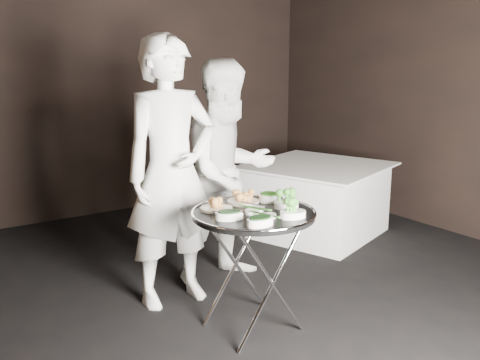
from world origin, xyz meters
TOP-DOWN VIEW (x-y plane):
  - wall_back at (0.00, 3.52)m, footprint 6.00×0.05m
  - tray_stand at (0.21, 0.39)m, footprint 0.52×0.44m
  - serving_tray at (0.21, 0.39)m, footprint 0.77×0.77m
  - potato_plate_a at (0.04, 0.56)m, footprint 0.20×0.20m
  - potato_plate_b at (0.27, 0.60)m, footprint 0.21×0.21m
  - greens_bowl at (0.44, 0.54)m, footprint 0.13×0.13m
  - asparagus_plate_a at (0.22, 0.39)m, footprint 0.20×0.17m
  - asparagus_plate_b at (0.18, 0.24)m, footprint 0.20×0.14m
  - spinach_bowl_a at (0.00, 0.35)m, footprint 0.20×0.17m
  - spinach_bowl_b at (0.08, 0.15)m, footprint 0.17×0.11m
  - broccoli_bowl_a at (0.44, 0.36)m, footprint 0.18×0.14m
  - broccoli_bowl_b at (0.33, 0.17)m, footprint 0.18×0.14m
  - serving_utensils at (0.23, 0.46)m, footprint 0.58×0.42m
  - waiter_left at (-0.01, 1.05)m, footprint 0.68×0.45m
  - waiter_right at (0.53, 1.17)m, footprint 0.84×0.66m
  - dining_table at (1.83, 1.61)m, footprint 1.21×1.21m

SIDE VIEW (x-z plane):
  - dining_table at x=1.83m, z-range 0.00..0.69m
  - tray_stand at x=0.21m, z-range 0.05..0.81m
  - serving_tray at x=0.21m, z-range 0.75..0.79m
  - asparagus_plate_b at x=0.18m, z-range 0.78..0.81m
  - asparagus_plate_a at x=0.22m, z-range 0.78..0.81m
  - broccoli_bowl_b at x=0.33m, z-range 0.77..0.84m
  - broccoli_bowl_a at x=0.44m, z-range 0.77..0.84m
  - spinach_bowl_a at x=0.00m, z-range 0.77..0.84m
  - potato_plate_a at x=0.04m, z-range 0.77..0.85m
  - spinach_bowl_b at x=0.08m, z-range 0.77..0.84m
  - potato_plate_b at x=0.27m, z-range 0.77..0.85m
  - greens_bowl at x=0.44m, z-range 0.77..0.85m
  - serving_utensils at x=0.23m, z-range 0.82..0.83m
  - waiter_right at x=0.53m, z-range 0.00..1.70m
  - waiter_left at x=-0.01m, z-range 0.00..1.86m
  - wall_back at x=0.00m, z-range 0.00..3.00m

